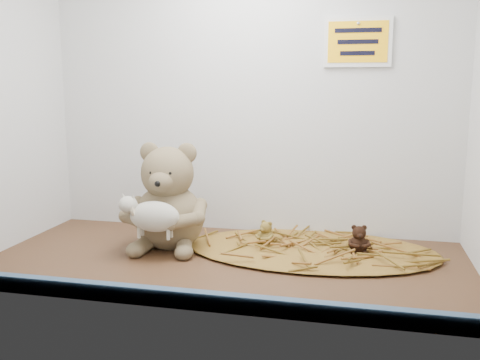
% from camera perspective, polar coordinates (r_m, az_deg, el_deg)
% --- Properties ---
extents(alcove_shell, '(1.20, 0.60, 0.90)m').
position_cam_1_polar(alcove_shell, '(1.37, -0.71, 10.75)').
color(alcove_shell, '#3A2414').
rests_on(alcove_shell, ground).
extents(front_rail, '(1.19, 0.02, 0.04)m').
position_cam_1_polar(front_rail, '(1.09, -5.43, -12.54)').
color(front_rail, '#3E5B77').
rests_on(front_rail, shelf_floor).
extents(straw_bed, '(0.67, 0.39, 0.01)m').
position_cam_1_polar(straw_bed, '(1.44, 7.59, -7.34)').
color(straw_bed, brown).
rests_on(straw_bed, shelf_floor).
extents(main_teddy, '(0.25, 0.26, 0.28)m').
position_cam_1_polar(main_teddy, '(1.44, -7.63, -1.66)').
color(main_teddy, '#766048').
rests_on(main_teddy, shelf_floor).
extents(toy_lamb, '(0.17, 0.10, 0.11)m').
position_cam_1_polar(toy_lamb, '(1.36, -9.09, -3.87)').
color(toy_lamb, beige).
rests_on(toy_lamb, main_teddy).
extents(mini_teddy_tan, '(0.08, 0.08, 0.07)m').
position_cam_1_polar(mini_teddy_tan, '(1.45, 2.82, -5.51)').
color(mini_teddy_tan, olive).
rests_on(mini_teddy_tan, straw_bed).
extents(mini_teddy_brown, '(0.07, 0.07, 0.07)m').
position_cam_1_polar(mini_teddy_brown, '(1.41, 12.56, -6.00)').
color(mini_teddy_brown, black).
rests_on(mini_teddy_brown, straw_bed).
extents(wall_sign, '(0.16, 0.01, 0.11)m').
position_cam_1_polar(wall_sign, '(1.54, 12.45, 14.19)').
color(wall_sign, '#FDB10C').
rests_on(wall_sign, back_wall).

